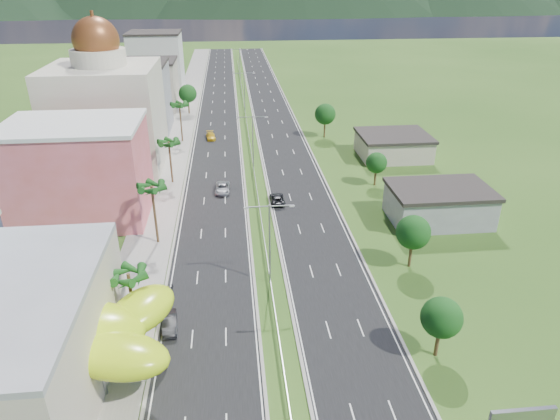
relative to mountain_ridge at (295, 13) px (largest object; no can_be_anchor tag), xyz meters
name	(u,v)px	position (x,y,z in m)	size (l,w,h in m)	color
ground	(278,333)	(-60.00, -450.00, 0.00)	(500.00, 500.00, 0.00)	#2D5119
road_left	(218,118)	(-67.50, -360.00, 0.02)	(11.00, 260.00, 0.04)	black
road_right	(273,116)	(-52.50, -360.00, 0.02)	(11.00, 260.00, 0.04)	black
sidewalk_left	(183,118)	(-77.00, -360.00, 0.06)	(7.00, 260.00, 0.12)	gray
median_guardrail	(249,134)	(-60.00, -378.01, 0.62)	(0.10, 216.06, 0.76)	gray
streetlight_median_b	(270,236)	(-60.00, -440.00, 6.75)	(6.04, 0.25, 11.00)	gray
streetlight_median_c	(253,137)	(-60.00, -400.00, 6.75)	(6.04, 0.25, 11.00)	gray
streetlight_median_d	(244,88)	(-60.00, -355.00, 6.75)	(6.04, 0.25, 11.00)	gray
streetlight_median_e	(240,61)	(-60.00, -310.00, 6.75)	(6.04, 0.25, 11.00)	gray
lime_canopy	(72,333)	(-80.00, -454.00, 4.99)	(18.00, 15.00, 7.40)	#BAE015
pink_shophouse	(79,173)	(-88.00, -418.00, 7.50)	(20.00, 15.00, 15.00)	#D75858
domed_building	(107,111)	(-88.00, -395.00, 11.35)	(20.00, 20.00, 28.70)	beige
midrise_grey	(135,98)	(-87.00, -370.00, 8.00)	(16.00, 15.00, 16.00)	gray
midrise_beige	(148,86)	(-87.00, -348.00, 6.50)	(16.00, 15.00, 13.00)	#BCAF9A
midrise_white	(157,63)	(-87.00, -325.00, 9.00)	(16.00, 15.00, 18.00)	silver
shed_near	(439,206)	(-32.00, -425.00, 2.50)	(15.00, 10.00, 5.00)	gray
shed_far	(393,147)	(-30.00, -395.00, 2.20)	(14.00, 12.00, 4.40)	#BCAF9A
palm_tree_b	(129,277)	(-75.50, -448.00, 7.06)	(3.60, 3.60, 8.10)	#47301C
palm_tree_c	(152,189)	(-75.50, -428.00, 8.50)	(3.60, 3.60, 9.60)	#47301C
palm_tree_d	(169,144)	(-75.50, -405.00, 7.54)	(3.60, 3.60, 8.60)	#47301C
palm_tree_e	(179,106)	(-75.50, -380.00, 8.31)	(3.60, 3.60, 9.40)	#47301C
leafy_tree_lfar	(188,94)	(-75.50, -355.00, 5.58)	(4.90, 4.90, 8.05)	#47301C
leafy_tree_ra	(442,318)	(-44.00, -455.00, 4.78)	(4.20, 4.20, 6.90)	#47301C
leafy_tree_rb	(413,232)	(-41.00, -438.00, 5.18)	(4.55, 4.55, 7.47)	#47301C
leafy_tree_rc	(376,163)	(-38.00, -410.00, 4.37)	(3.85, 3.85, 6.33)	#47301C
leafy_tree_rd	(325,114)	(-42.00, -380.00, 5.58)	(4.90, 4.90, 8.05)	#47301C
mountain_ridge	(295,13)	(0.00, 0.00, 0.00)	(860.00, 140.00, 90.00)	black
car_dark_left	(170,323)	(-71.87, -447.95, 0.79)	(1.58, 4.52, 1.49)	black
car_silver_mid_left	(223,188)	(-66.10, -410.44, 0.79)	(2.49, 5.39, 1.50)	#95979C
car_yellow_far_left	(211,136)	(-68.96, -378.79, 0.75)	(1.99, 4.89, 1.42)	gold
car_dark_far_right	(277,199)	(-56.80, -416.01, 0.75)	(2.35, 5.10, 1.42)	black
motorcycle	(172,286)	(-72.30, -440.63, 0.66)	(0.59, 1.95, 1.25)	black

